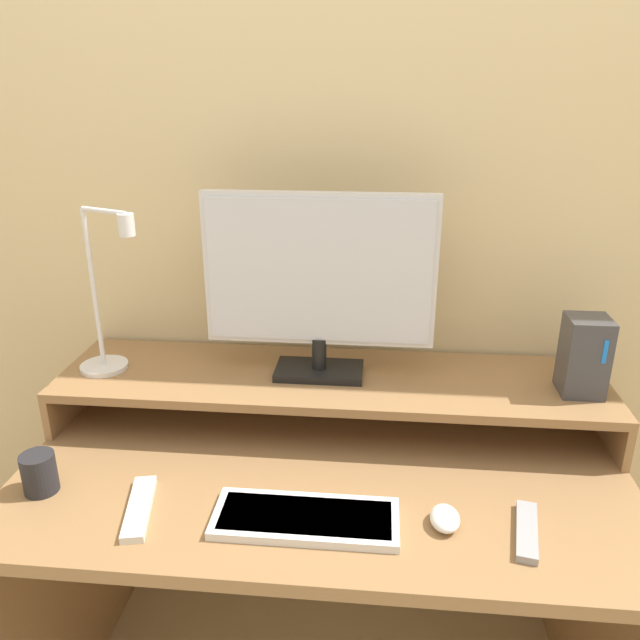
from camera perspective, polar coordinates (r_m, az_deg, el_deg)
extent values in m
cube|color=beige|center=(1.63, 1.71, 10.80)|extent=(6.00, 0.05, 2.50)
cube|color=olive|center=(1.46, 0.34, -13.46)|extent=(1.35, 0.74, 0.03)
cube|color=olive|center=(1.85, -22.00, -20.73)|extent=(0.03, 0.74, 0.70)
cube|color=olive|center=(1.77, 24.13, -23.32)|extent=(0.03, 0.74, 0.70)
cube|color=olive|center=(1.77, -21.23, -5.94)|extent=(0.02, 0.34, 0.10)
cube|color=olive|center=(1.68, 24.52, -7.84)|extent=(0.02, 0.34, 0.10)
cube|color=olive|center=(1.56, 1.03, -5.43)|extent=(1.35, 0.34, 0.02)
cube|color=black|center=(1.56, -0.07, -4.66)|extent=(0.22, 0.12, 0.02)
cylinder|color=black|center=(1.54, -0.07, -3.04)|extent=(0.04, 0.04, 0.08)
cube|color=silver|center=(1.47, -0.06, 4.56)|extent=(0.55, 0.02, 0.37)
cube|color=silver|center=(1.46, -0.10, 4.44)|extent=(0.53, 0.01, 0.34)
cylinder|color=silver|center=(1.68, -19.12, -4.02)|extent=(0.12, 0.12, 0.01)
cylinder|color=silver|center=(1.61, -19.97, 2.60)|extent=(0.01, 0.01, 0.40)
cylinder|color=silver|center=(1.52, -19.19, 9.39)|extent=(0.13, 0.06, 0.01)
cylinder|color=silver|center=(1.47, -17.30, 8.31)|extent=(0.04, 0.04, 0.05)
cube|color=#3D3D42|center=(1.56, 22.99, -3.03)|extent=(0.10, 0.10, 0.19)
cube|color=#1972F2|center=(1.51, 24.63, -2.67)|extent=(0.01, 0.00, 0.06)
cube|color=white|center=(1.28, -1.33, -17.70)|extent=(0.36, 0.14, 0.02)
cube|color=silver|center=(1.28, -1.33, -17.52)|extent=(0.33, 0.12, 0.01)
ellipsoid|color=white|center=(1.29, 11.35, -17.36)|extent=(0.06, 0.08, 0.03)
cube|color=white|center=(1.36, -16.19, -16.18)|extent=(0.08, 0.20, 0.02)
cube|color=#99999E|center=(1.31, 18.38, -17.85)|extent=(0.07, 0.17, 0.02)
cylinder|color=#232328|center=(1.46, -24.28, -12.63)|extent=(0.07, 0.07, 0.09)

